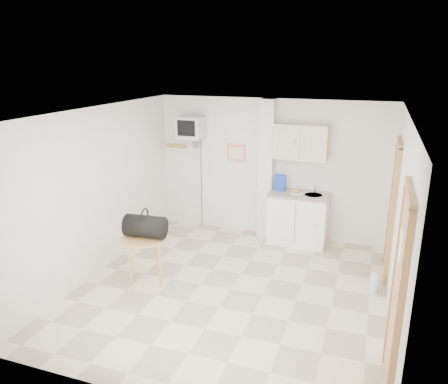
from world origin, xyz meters
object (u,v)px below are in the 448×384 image
(crt_television, at_px, (191,128))
(round_table, at_px, (144,243))
(water_bottle, at_px, (374,284))
(duffel_bag, at_px, (145,226))

(crt_television, distance_m, round_table, 2.59)
(crt_television, height_order, round_table, crt_television)
(round_table, xyz_separation_m, water_bottle, (3.17, 0.76, -0.47))
(water_bottle, bearing_deg, crt_television, 156.62)
(round_table, relative_size, water_bottle, 2.21)
(crt_television, relative_size, duffel_bag, 3.55)
(round_table, height_order, duffel_bag, duffel_bag)
(crt_television, relative_size, round_table, 3.05)
(crt_television, bearing_deg, duffel_bag, -84.39)
(duffel_bag, height_order, water_bottle, duffel_bag)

